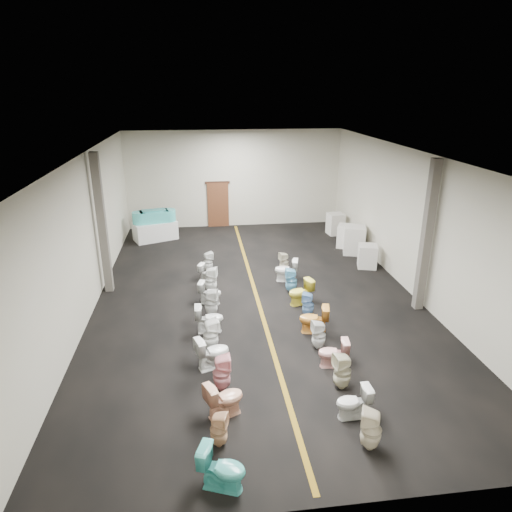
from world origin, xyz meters
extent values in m
plane|color=black|center=(0.00, 0.00, 0.00)|extent=(16.00, 16.00, 0.00)
plane|color=black|center=(0.00, 0.00, 4.50)|extent=(16.00, 16.00, 0.00)
plane|color=beige|center=(0.00, 8.00, 2.25)|extent=(10.00, 0.00, 10.00)
plane|color=beige|center=(0.00, -8.00, 2.25)|extent=(10.00, 0.00, 10.00)
plane|color=beige|center=(-5.00, 0.00, 2.25)|extent=(0.00, 16.00, 16.00)
plane|color=beige|center=(5.00, 0.00, 2.25)|extent=(0.00, 16.00, 16.00)
cube|color=#7F5D12|center=(0.00, 0.00, 0.00)|extent=(0.12, 15.60, 0.01)
cube|color=#562D19|center=(-0.80, 7.94, 1.05)|extent=(1.00, 0.10, 2.10)
cube|color=#331C11|center=(-0.80, 7.95, 2.12)|extent=(1.15, 0.08, 0.10)
cube|color=#59544C|center=(-4.75, 1.00, 2.25)|extent=(0.25, 0.25, 4.50)
cube|color=#59544C|center=(4.75, -1.50, 2.25)|extent=(0.25, 0.25, 4.50)
cube|color=silver|center=(-3.65, 6.21, 0.40)|extent=(2.00, 1.52, 0.80)
cube|color=#41BDB9|center=(-3.65, 6.21, 1.05)|extent=(1.32, 0.92, 0.50)
cylinder|color=#41BDB9|center=(-4.23, 6.07, 1.05)|extent=(0.66, 0.66, 0.50)
cylinder|color=#41BDB9|center=(-3.06, 6.36, 1.05)|extent=(0.66, 0.66, 0.50)
cube|color=teal|center=(-3.65, 6.21, 1.25)|extent=(1.08, 0.68, 0.20)
cube|color=silver|center=(4.40, 1.91, 0.43)|extent=(0.82, 0.82, 0.85)
cube|color=silver|center=(4.40, 3.43, 0.56)|extent=(1.02, 1.02, 1.12)
cube|color=silver|center=(4.40, 4.25, 0.46)|extent=(1.07, 1.07, 0.91)
cube|color=silver|center=(4.40, 6.01, 0.48)|extent=(0.74, 0.74, 0.96)
imported|color=#42B2AB|center=(-1.51, -7.39, 0.40)|extent=(0.89, 0.70, 0.80)
imported|color=tan|center=(-1.53, -6.43, 0.36)|extent=(0.41, 0.41, 0.72)
imported|color=#E0A183|center=(-1.37, -5.61, 0.40)|extent=(0.91, 0.74, 0.81)
imported|color=pink|center=(-1.37, -4.75, 0.43)|extent=(0.41, 0.40, 0.86)
imported|color=white|center=(-1.54, -3.86, 0.41)|extent=(0.91, 0.69, 0.82)
imported|color=white|center=(-1.55, -3.07, 0.42)|extent=(0.47, 0.46, 0.85)
imported|color=silver|center=(-1.57, -2.14, 0.39)|extent=(0.77, 0.45, 0.78)
imported|color=silver|center=(-1.48, -1.22, 0.41)|extent=(0.45, 0.45, 0.83)
imported|color=silver|center=(-1.49, -0.39, 0.36)|extent=(0.78, 0.57, 0.71)
imported|color=white|center=(-1.43, 0.43, 0.43)|extent=(0.47, 0.47, 0.86)
imported|color=white|center=(-1.49, 1.23, 0.33)|extent=(0.74, 0.60, 0.66)
imported|color=white|center=(-1.47, 2.22, 0.37)|extent=(0.42, 0.41, 0.75)
imported|color=beige|center=(1.24, -6.86, 0.42)|extent=(0.51, 0.50, 0.84)
imported|color=silver|center=(1.20, -6.00, 0.36)|extent=(0.71, 0.42, 0.71)
imported|color=beige|center=(1.27, -5.03, 0.43)|extent=(0.44, 0.44, 0.86)
imported|color=#E4A49C|center=(1.31, -4.19, 0.36)|extent=(0.76, 0.50, 0.72)
imported|color=silver|center=(1.17, -3.37, 0.39)|extent=(0.38, 0.37, 0.78)
imported|color=orange|center=(1.25, -2.56, 0.40)|extent=(0.87, 0.61, 0.80)
imported|color=#709CCE|center=(1.31, -1.62, 0.37)|extent=(0.44, 0.44, 0.75)
imported|color=yellow|center=(1.27, -0.80, 0.39)|extent=(0.87, 0.66, 0.79)
imported|color=#6FBCE3|center=(1.16, 0.08, 0.42)|extent=(0.41, 0.41, 0.83)
imported|color=white|center=(1.17, 1.01, 0.40)|extent=(0.87, 0.63, 0.80)
imported|color=beige|center=(1.25, 1.86, 0.37)|extent=(0.40, 0.40, 0.73)
camera|label=1|loc=(-1.71, -13.24, 6.31)|focal=32.00mm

